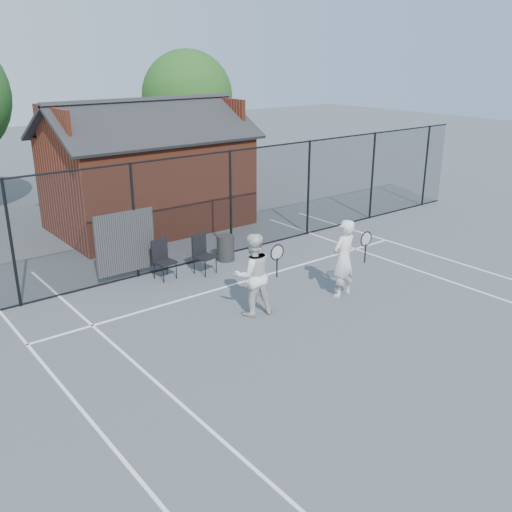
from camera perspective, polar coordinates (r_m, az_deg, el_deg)
ground at (r=12.55m, az=7.26°, el=-6.60°), size 80.00×80.00×0.00m
court_lines at (r=11.76m, az=11.85°, el=-8.74°), size 11.02×18.00×0.01m
fence at (r=15.55m, az=-6.45°, el=4.36°), size 22.04×3.00×3.00m
clubhouse at (r=19.30m, az=-10.77°, el=7.63°), size 6.50×4.36×4.19m
tree_right at (r=26.20m, az=-6.87°, el=15.58°), size 3.97×3.97×5.70m
player_front at (r=13.57m, az=8.76°, el=-0.24°), size 0.87×0.66×1.89m
player_back at (r=12.48m, az=-0.32°, el=-1.86°), size 1.09×0.93×1.87m
chair_left at (r=14.78m, az=-9.12°, el=-0.44°), size 0.54×0.56×1.00m
chair_right at (r=15.00m, az=-5.14°, el=0.10°), size 0.59×0.60×1.03m
waste_bin at (r=15.98m, az=-3.05°, el=0.81°), size 0.60×0.60×0.72m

